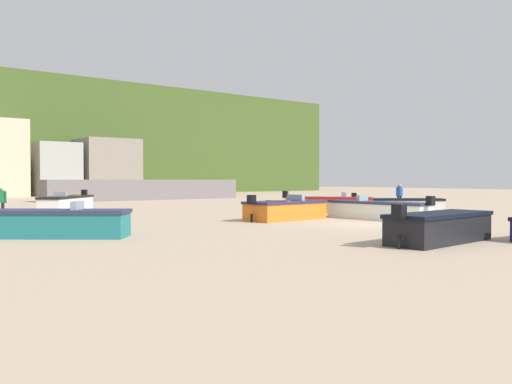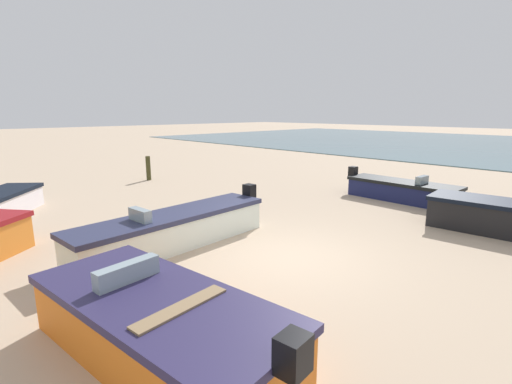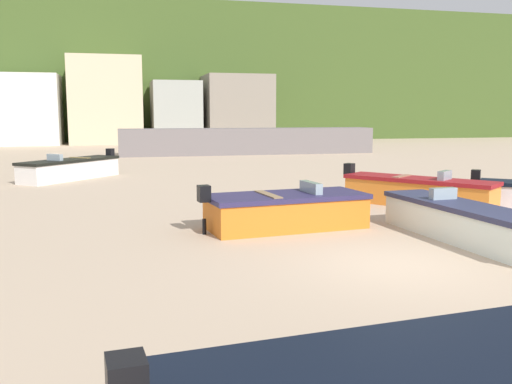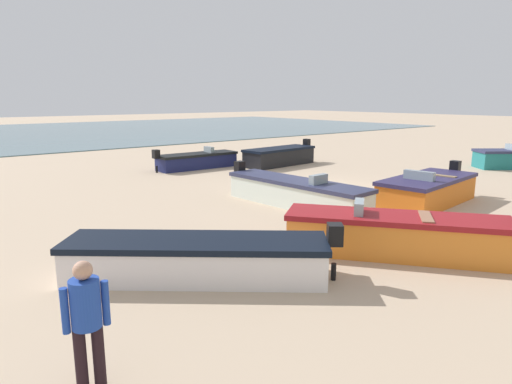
{
  "view_description": "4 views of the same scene",
  "coord_description": "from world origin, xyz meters",
  "px_view_note": "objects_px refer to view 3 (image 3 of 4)",
  "views": [
    {
      "loc": [
        -16.85,
        -14.7,
        1.89
      ],
      "look_at": [
        -1.5,
        5.81,
        1.27
      ],
      "focal_mm": 36.69,
      "sensor_mm": 36.0,
      "label": 1
    },
    {
      "loc": [
        -5.35,
        6.19,
        3.3
      ],
      "look_at": [
        1.83,
        -0.73,
        1.14
      ],
      "focal_mm": 26.18,
      "sensor_mm": 36.0,
      "label": 2
    },
    {
      "loc": [
        -5.33,
        -9.6,
        2.93
      ],
      "look_at": [
        -1.41,
        6.16,
        0.65
      ],
      "focal_mm": 39.34,
      "sensor_mm": 36.0,
      "label": 3
    },
    {
      "loc": [
        12.26,
        11.69,
        3.4
      ],
      "look_at": [
        3.91,
        1.32,
        0.62
      ],
      "focal_mm": 31.64,
      "sensor_mm": 36.0,
      "label": 4
    }
  ],
  "objects_px": {
    "boat_orange_5": "(286,211)",
    "boat_white_7": "(71,169)",
    "boat_white_4": "(467,223)",
    "boat_orange_3": "(418,192)"
  },
  "relations": [
    {
      "from": "boat_orange_3",
      "to": "boat_white_7",
      "type": "bearing_deg",
      "value": -79.46
    },
    {
      "from": "boat_orange_5",
      "to": "boat_white_7",
      "type": "height_order",
      "value": "boat_white_7"
    },
    {
      "from": "boat_orange_5",
      "to": "boat_white_4",
      "type": "bearing_deg",
      "value": 49.01
    },
    {
      "from": "boat_orange_5",
      "to": "boat_white_7",
      "type": "relative_size",
      "value": 0.94
    },
    {
      "from": "boat_white_7",
      "to": "boat_white_4",
      "type": "bearing_deg",
      "value": 163.15
    },
    {
      "from": "boat_orange_5",
      "to": "boat_orange_3",
      "type": "bearing_deg",
      "value": 107.65
    },
    {
      "from": "boat_white_7",
      "to": "boat_orange_3",
      "type": "bearing_deg",
      "value": 177.69
    },
    {
      "from": "boat_orange_3",
      "to": "boat_orange_5",
      "type": "xyz_separation_m",
      "value": [
        -5.09,
        -2.29,
        -0.01
      ]
    },
    {
      "from": "boat_orange_5",
      "to": "boat_white_7",
      "type": "bearing_deg",
      "value": -160.44
    },
    {
      "from": "boat_white_4",
      "to": "boat_orange_5",
      "type": "bearing_deg",
      "value": 141.49
    }
  ]
}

